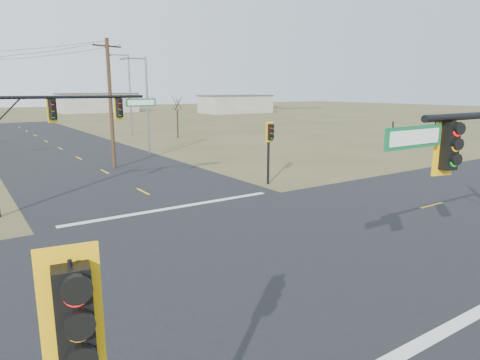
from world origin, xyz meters
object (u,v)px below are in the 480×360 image
Objects in this scene: utility_pole_near at (111,103)px; streetlight_b at (128,90)px; mast_arm_far at (56,120)px; bare_tree_c at (177,103)px; pedestal_signal_ne at (270,138)px; streetlight_a at (145,101)px.

streetlight_b is at bearing 67.43° from utility_pole_near.
utility_pole_near reaches higher than mast_arm_far.
streetlight_b reaches higher than utility_pole_near.
mast_arm_far is at bearing -126.22° from bare_tree_c.
utility_pole_near is at bearing -122.18° from streetlight_b.
utility_pole_near reaches higher than bare_tree_c.
pedestal_signal_ne is at bearing -104.91° from streetlight_b.
mast_arm_far is 19.45m from streetlight_a.
mast_arm_far reaches higher than pedestal_signal_ne.
bare_tree_c is at bearing 29.76° from mast_arm_far.
mast_arm_far is 1.52× the size of bare_tree_c.
streetlight_b is at bearing 119.63° from bare_tree_c.
streetlight_a is 1.60× the size of bare_tree_c.
streetlight_b is at bearing 86.37° from pedestal_signal_ne.
streetlight_a is (11.22, 15.88, 0.51)m from mast_arm_far.
utility_pole_near is (6.04, 10.08, 0.53)m from mast_arm_far.
bare_tree_c is (8.93, 11.64, -0.66)m from streetlight_a.
utility_pole_near reaches higher than streetlight_a.
bare_tree_c is (14.11, 17.44, -0.68)m from utility_pole_near.
mast_arm_far reaches higher than bare_tree_c.
streetlight_a is (-1.61, 17.49, 2.11)m from pedestal_signal_ne.
utility_pole_near is 0.92× the size of streetlight_b.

